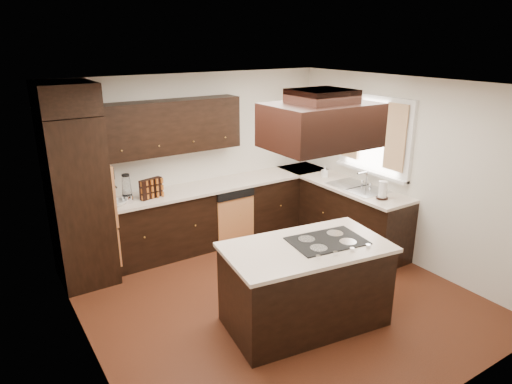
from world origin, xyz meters
TOP-DOWN VIEW (x-y plane):
  - floor at (0.00, 0.00)m, footprint 4.20×4.20m
  - ceiling at (0.00, 0.00)m, footprint 4.20×4.20m
  - wall_back at (0.00, 2.11)m, footprint 4.20×0.02m
  - wall_front at (0.00, -2.11)m, footprint 4.20×0.02m
  - wall_left at (-2.11, 0.00)m, footprint 0.02×4.20m
  - wall_right at (2.11, 0.00)m, footprint 0.02×4.20m
  - oven_column at (-1.78, 1.71)m, footprint 0.65×0.75m
  - wall_oven_face at (-1.43, 1.71)m, footprint 0.05×0.62m
  - base_cabinets_back at (0.03, 1.80)m, footprint 2.93×0.60m
  - base_cabinets_right at (1.80, 0.90)m, footprint 0.60×2.40m
  - countertop_back at (0.03, 1.79)m, footprint 2.93×0.63m
  - countertop_right at (1.79, 0.90)m, footprint 0.63×2.40m
  - upper_cabinets at (-0.43, 1.93)m, footprint 2.00×0.34m
  - dishwasher_front at (0.33, 1.50)m, footprint 0.60×0.05m
  - window_frame at (2.07, 0.55)m, footprint 0.06×1.32m
  - window_pane at (2.10, 0.55)m, footprint 0.00×1.20m
  - curtain_left at (2.01, 0.13)m, footprint 0.02×0.34m
  - curtain_right at (2.01, 0.97)m, footprint 0.02×0.34m
  - sink_rim at (1.80, 0.55)m, footprint 0.52×0.84m
  - island at (-0.03, -0.57)m, footprint 1.76×1.12m
  - island_top at (-0.03, -0.57)m, footprint 1.83×1.19m
  - cooktop at (0.22, -0.60)m, footprint 0.85×0.63m
  - range_hood at (0.10, -0.55)m, footprint 1.05×0.72m
  - hood_duct at (0.10, -0.55)m, footprint 0.55×0.50m
  - blender_base at (-1.17, 1.72)m, footprint 0.15×0.15m
  - blender_pitcher at (-1.17, 1.72)m, footprint 0.13×0.13m
  - spice_rack at (-0.84, 1.73)m, footprint 0.33×0.17m
  - mixing_bowl at (-1.32, 1.70)m, footprint 0.30×0.30m
  - soap_bottle at (1.74, 1.20)m, footprint 0.10×0.10m
  - paper_towel at (1.73, 0.02)m, footprint 0.13×0.13m

SIDE VIEW (x-z plane):
  - floor at x=0.00m, z-range -0.02..0.00m
  - dishwasher_front at x=0.33m, z-range 0.04..0.76m
  - base_cabinets_back at x=0.03m, z-range 0.00..0.88m
  - base_cabinets_right at x=1.80m, z-range 0.00..0.88m
  - island at x=-0.03m, z-range 0.00..0.88m
  - countertop_back at x=0.03m, z-range 0.88..0.92m
  - countertop_right at x=1.79m, z-range 0.88..0.92m
  - island_top at x=-0.03m, z-range 0.88..0.92m
  - sink_rim at x=1.80m, z-range 0.92..0.93m
  - cooktop at x=0.22m, z-range 0.92..0.93m
  - mixing_bowl at x=-1.32m, z-range 0.92..0.98m
  - blender_base at x=-1.17m, z-range 0.92..1.02m
  - soap_bottle at x=1.74m, z-range 0.92..1.09m
  - paper_towel at x=1.73m, z-range 0.92..1.17m
  - spice_rack at x=-0.84m, z-range 0.92..1.19m
  - oven_column at x=-1.78m, z-range 0.00..2.12m
  - wall_oven_face at x=-1.43m, z-range 0.73..1.51m
  - blender_pitcher at x=-1.17m, z-range 1.02..1.28m
  - wall_back at x=0.00m, z-range 0.00..2.50m
  - wall_front at x=0.00m, z-range 0.00..2.50m
  - wall_left at x=-2.11m, z-range 0.00..2.50m
  - wall_right at x=2.11m, z-range 0.00..2.50m
  - window_frame at x=2.07m, z-range 1.09..2.21m
  - window_pane at x=2.10m, z-range 1.15..2.15m
  - curtain_left at x=2.01m, z-range 1.25..2.15m
  - curtain_right at x=2.01m, z-range 1.25..2.15m
  - upper_cabinets at x=-0.43m, z-range 1.45..2.17m
  - range_hood at x=0.10m, z-range 1.95..2.37m
  - hood_duct at x=0.10m, z-range 2.37..2.50m
  - ceiling at x=0.00m, z-range 2.50..2.52m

